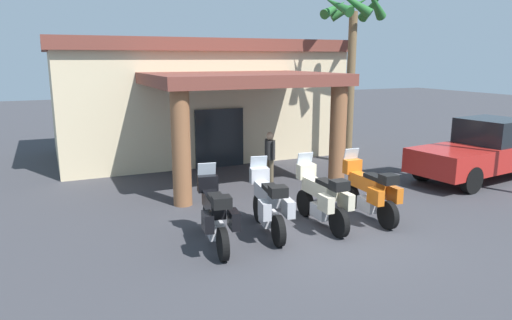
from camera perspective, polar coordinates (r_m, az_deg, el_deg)
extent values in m
plane|color=#38383D|center=(10.79, 8.88, -8.76)|extent=(80.00, 80.00, 0.00)
cube|color=beige|center=(19.49, -7.51, 6.93)|extent=(10.78, 5.91, 4.10)
cube|color=#1E2328|center=(16.80, -4.48, 2.69)|extent=(1.80, 0.11, 2.10)
cube|color=brown|center=(14.61, -1.81, 9.89)|extent=(5.69, 4.34, 0.35)
cylinder|color=brown|center=(12.37, -9.13, 1.34)|extent=(0.50, 0.50, 3.06)
cylinder|color=brown|center=(14.39, 9.96, 2.84)|extent=(0.50, 0.50, 3.06)
cube|color=brown|center=(19.41, -7.71, 13.61)|extent=(11.18, 6.31, 0.44)
cylinder|color=black|center=(10.63, -5.85, -7.12)|extent=(0.23, 0.67, 0.66)
cylinder|color=black|center=(9.20, -4.08, -10.23)|extent=(0.23, 0.67, 0.66)
cube|color=silver|center=(9.87, -5.01, -8.40)|extent=(0.40, 0.60, 0.32)
cube|color=black|center=(9.85, -5.24, -5.32)|extent=(0.46, 1.18, 0.34)
cube|color=black|center=(9.45, -4.85, -4.67)|extent=(0.36, 0.63, 0.10)
cube|color=black|center=(10.36, -5.93, -2.87)|extent=(0.47, 0.30, 0.36)
cube|color=#B2BCC6|center=(10.37, -6.05, -1.27)|extent=(0.41, 0.17, 0.36)
cube|color=black|center=(9.14, -5.93, -7.54)|extent=(0.24, 0.46, 0.36)
cube|color=black|center=(9.24, -2.73, -7.27)|extent=(0.24, 0.46, 0.36)
cube|color=black|center=(8.96, -4.23, -5.15)|extent=(0.40, 0.37, 0.22)
cylinder|color=black|center=(11.26, 0.39, -5.91)|extent=(0.25, 0.67, 0.66)
cylinder|color=black|center=(9.86, 2.76, -8.64)|extent=(0.25, 0.67, 0.66)
cube|color=silver|center=(10.52, 1.53, -7.02)|extent=(0.41, 0.61, 0.32)
cube|color=#B2B2B7|center=(10.50, 1.32, -4.14)|extent=(0.49, 1.18, 0.34)
cube|color=black|center=(10.12, 1.87, -3.49)|extent=(0.38, 0.64, 0.10)
cube|color=#B2B2B7|center=(11.01, 0.42, -1.89)|extent=(0.47, 0.31, 0.36)
cube|color=#B2BCC6|center=(11.02, 0.31, -0.38)|extent=(0.41, 0.18, 0.36)
cube|color=#B2B2B7|center=(9.78, 1.06, -6.13)|extent=(0.25, 0.46, 0.36)
cube|color=#B2B2B7|center=(9.93, 3.97, -5.87)|extent=(0.25, 0.46, 0.36)
cube|color=black|center=(9.64, 2.72, -3.87)|extent=(0.41, 0.38, 0.22)
cylinder|color=black|center=(11.72, 6.01, -5.24)|extent=(0.16, 0.66, 0.66)
cylinder|color=black|center=(10.47, 10.13, -7.56)|extent=(0.16, 0.66, 0.66)
cube|color=silver|center=(11.05, 8.02, -6.18)|extent=(0.33, 0.57, 0.32)
cube|color=beige|center=(11.03, 7.70, -3.44)|extent=(0.33, 1.16, 0.34)
cube|color=black|center=(10.68, 8.69, -2.77)|extent=(0.29, 0.61, 0.10)
cube|color=beige|center=(11.49, 6.15, -1.37)|extent=(0.45, 0.25, 0.36)
cube|color=#B2BCC6|center=(11.49, 5.99, 0.08)|extent=(0.40, 0.13, 0.36)
cube|color=beige|center=(10.32, 8.55, -5.28)|extent=(0.19, 0.44, 0.36)
cube|color=beige|center=(10.59, 10.96, -4.91)|extent=(0.19, 0.44, 0.36)
cube|color=black|center=(10.26, 10.15, -3.05)|extent=(0.37, 0.33, 0.22)
cylinder|color=black|center=(12.41, 11.48, -4.43)|extent=(0.17, 0.67, 0.66)
cylinder|color=black|center=(11.21, 15.82, -6.49)|extent=(0.17, 0.67, 0.66)
cube|color=silver|center=(11.77, 13.62, -5.26)|extent=(0.34, 0.57, 0.32)
cube|color=orange|center=(11.74, 13.32, -2.69)|extent=(0.35, 1.16, 0.34)
cube|color=black|center=(11.41, 14.38, -2.04)|extent=(0.31, 0.61, 0.10)
cube|color=orange|center=(12.18, 11.70, -0.76)|extent=(0.45, 0.26, 0.36)
cube|color=#B2BCC6|center=(12.19, 11.55, 0.60)|extent=(0.40, 0.14, 0.36)
cube|color=orange|center=(11.04, 14.40, -4.35)|extent=(0.20, 0.45, 0.36)
cube|color=orange|center=(11.35, 16.54, -4.02)|extent=(0.20, 0.45, 0.36)
cube|color=black|center=(11.01, 15.92, -2.27)|extent=(0.37, 0.34, 0.22)
cylinder|color=brown|center=(14.25, 1.88, -1.64)|extent=(0.14, 0.14, 0.83)
cylinder|color=brown|center=(14.40, 1.52, -1.49)|extent=(0.14, 0.14, 0.83)
cylinder|color=#262626|center=(14.17, 1.72, 1.23)|extent=(0.32, 0.32, 0.59)
cylinder|color=#262626|center=(13.98, 2.17, 1.20)|extent=(0.09, 0.09, 0.56)
cylinder|color=#262626|center=(14.35, 1.28, 1.50)|extent=(0.09, 0.09, 0.56)
sphere|color=tan|center=(14.09, 1.73, 2.98)|extent=(0.23, 0.23, 0.23)
cylinder|color=black|center=(18.61, 26.32, 0.34)|extent=(0.83, 0.35, 0.80)
cylinder|color=black|center=(15.87, 19.75, -0.98)|extent=(0.83, 0.35, 0.80)
cylinder|color=black|center=(14.91, 24.83, -2.23)|extent=(0.83, 0.35, 0.80)
cube|color=#B2231E|center=(16.68, 25.78, 0.45)|extent=(5.40, 2.56, 0.75)
cube|color=black|center=(16.98, 26.94, 3.19)|extent=(2.01, 1.97, 0.80)
cylinder|color=brown|center=(17.62, 11.46, 8.47)|extent=(0.30, 0.30, 5.48)
cone|color=#236028|center=(18.08, 14.08, 17.88)|extent=(0.49, 1.53, 1.08)
cone|color=#236028|center=(18.44, 11.47, 17.81)|extent=(1.53, 1.00, 1.01)
cone|color=#236028|center=(18.06, 9.64, 17.87)|extent=(1.56, 0.99, 0.90)
cone|color=#236028|center=(17.19, 9.86, 18.19)|extent=(0.50, 1.58, 0.93)
cone|color=#236028|center=(16.93, 11.63, 18.49)|extent=(1.34, 1.24, 1.16)
cone|color=#236028|center=(17.36, 14.28, 18.20)|extent=(1.47, 1.01, 1.16)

